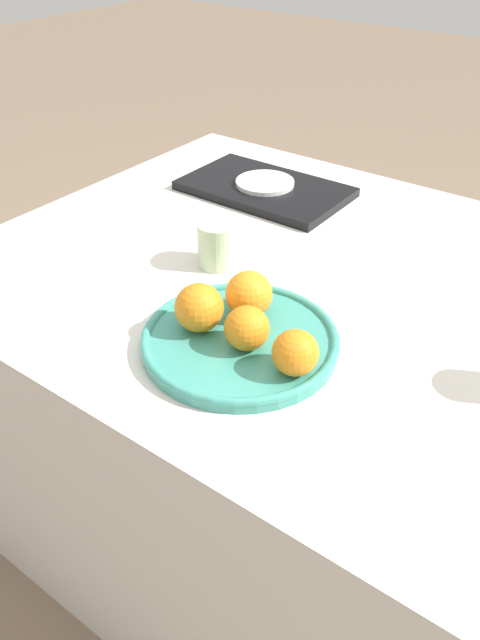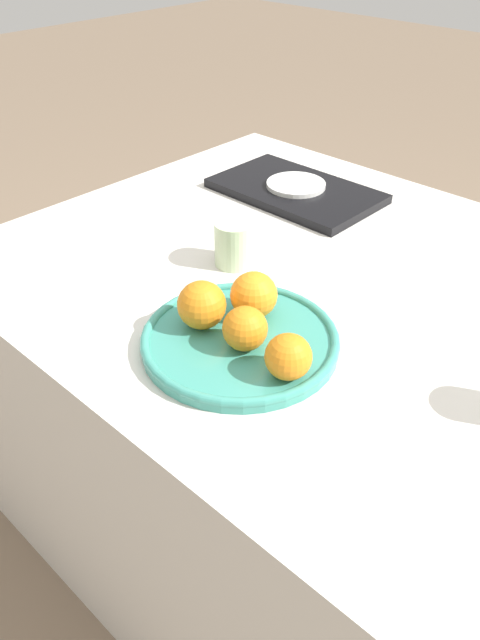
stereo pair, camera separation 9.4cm
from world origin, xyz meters
name	(u,v)px [view 2 (the right image)]	position (x,y,z in m)	size (l,w,h in m)	color
ground_plane	(300,522)	(0.00, 0.00, 0.00)	(12.00, 12.00, 0.00)	#7A6651
table	(310,418)	(0.00, 0.00, 0.36)	(1.24, 0.99, 0.72)	silver
fruit_platter	(240,340)	(0.03, -0.25, 0.73)	(0.31, 0.31, 0.02)	teal
orange_0	(245,329)	(0.05, -0.27, 0.77)	(0.07, 0.07, 0.07)	orange
orange_1	(254,295)	(0.01, -0.19, 0.77)	(0.08, 0.08, 0.08)	orange
orange_2	(202,305)	(-0.03, -0.27, 0.77)	(0.08, 0.08, 0.08)	orange
orange_3	(288,357)	(0.14, -0.27, 0.77)	(0.07, 0.07, 0.07)	orange
serving_tray	(296,191)	(-0.26, 0.25, 0.73)	(0.37, 0.23, 0.02)	black
side_plate	(296,185)	(-0.26, 0.25, 0.74)	(0.13, 0.13, 0.01)	silver
cup_1	(235,244)	(-0.15, -0.08, 0.76)	(0.07, 0.07, 0.08)	beige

